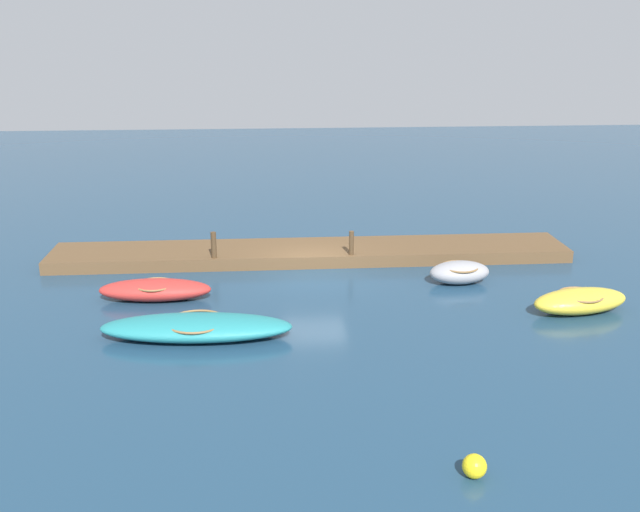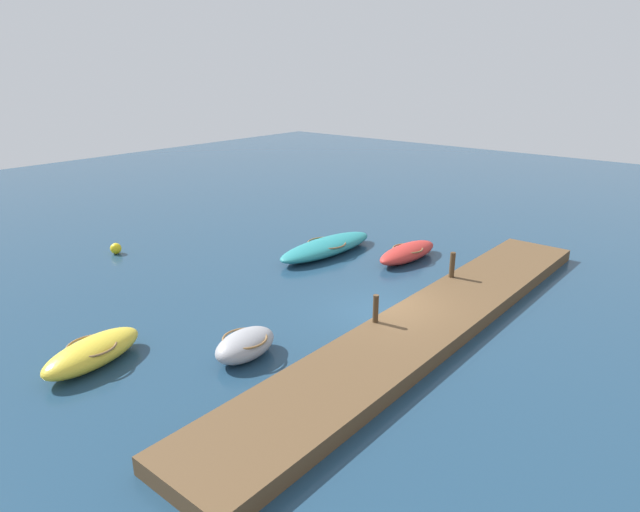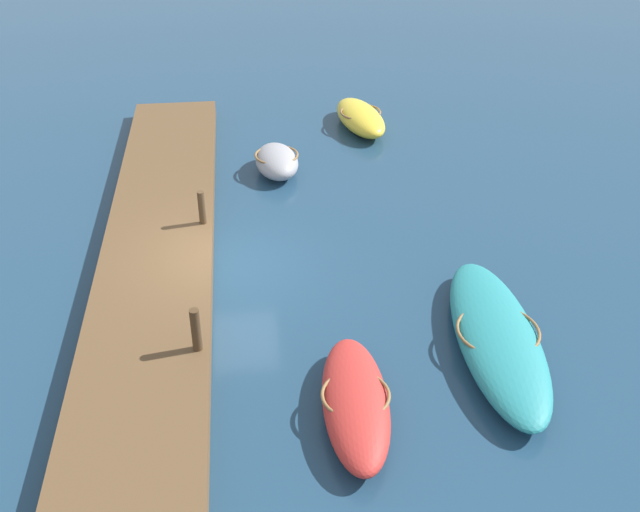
# 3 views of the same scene
# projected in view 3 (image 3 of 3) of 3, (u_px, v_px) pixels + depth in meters

# --- Properties ---
(ground_plane) EXTENTS (84.00, 84.00, 0.00)m
(ground_plane) POSITION_uv_depth(u_px,v_px,m) (228.00, 267.00, 20.12)
(ground_plane) COLOR navy
(dock_platform) EXTENTS (20.96, 2.87, 0.49)m
(dock_platform) POSITION_uv_depth(u_px,v_px,m) (157.00, 263.00, 19.82)
(dock_platform) COLOR brown
(dock_platform) RESTS_ON ground_plane
(motorboat_teal) EXTENTS (5.94, 2.11, 0.71)m
(motorboat_teal) POSITION_uv_depth(u_px,v_px,m) (497.00, 337.00, 17.12)
(motorboat_teal) COLOR teal
(motorboat_teal) RESTS_ON ground_plane
(rowboat_yellow) EXTENTS (3.55, 2.00, 0.80)m
(rowboat_yellow) POSITION_uv_depth(u_px,v_px,m) (360.00, 117.00, 27.46)
(rowboat_yellow) COLOR gold
(rowboat_yellow) RESTS_ON ground_plane
(rowboat_red) EXTENTS (3.95, 1.51, 0.73)m
(rowboat_red) POSITION_uv_depth(u_px,v_px,m) (355.00, 402.00, 15.38)
(rowboat_red) COLOR #B72D28
(rowboat_red) RESTS_ON ground_plane
(dinghy_grey) EXTENTS (2.38, 1.55, 0.82)m
(dinghy_grey) POSITION_uv_depth(u_px,v_px,m) (277.00, 161.00, 24.45)
(dinghy_grey) COLOR #939399
(dinghy_grey) RESTS_ON ground_plane
(mooring_post_west) EXTENTS (0.19, 0.19, 0.96)m
(mooring_post_west) POSITION_uv_depth(u_px,v_px,m) (202.00, 208.00, 20.81)
(mooring_post_west) COLOR #47331E
(mooring_post_west) RESTS_ON dock_platform
(mooring_post_mid_west) EXTENTS (0.21, 0.21, 1.04)m
(mooring_post_mid_west) POSITION_uv_depth(u_px,v_px,m) (196.00, 330.00, 16.30)
(mooring_post_mid_west) COLOR #47331E
(mooring_post_mid_west) RESTS_ON dock_platform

